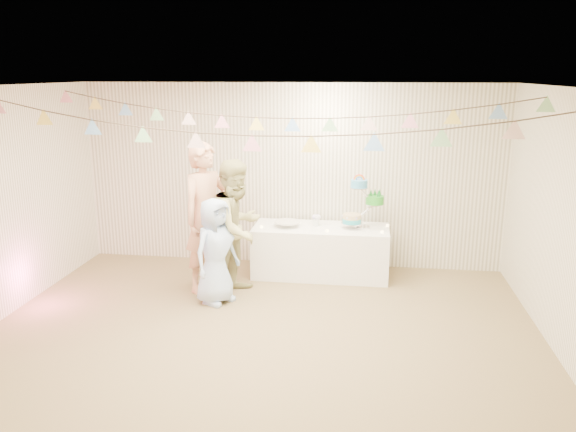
# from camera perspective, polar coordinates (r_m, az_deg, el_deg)

# --- Properties ---
(floor) EXTENTS (6.00, 6.00, 0.00)m
(floor) POSITION_cam_1_polar(r_m,az_deg,el_deg) (6.08, -2.97, -12.40)
(floor) COLOR brown
(floor) RESTS_ON ground
(ceiling) EXTENTS (6.00, 6.00, 0.00)m
(ceiling) POSITION_cam_1_polar(r_m,az_deg,el_deg) (5.42, -3.33, 12.92)
(ceiling) COLOR white
(ceiling) RESTS_ON ground
(back_wall) EXTENTS (6.00, 6.00, 0.00)m
(back_wall) POSITION_cam_1_polar(r_m,az_deg,el_deg) (8.02, 0.24, 4.10)
(back_wall) COLOR white
(back_wall) RESTS_ON ground
(front_wall) EXTENTS (6.00, 6.00, 0.00)m
(front_wall) POSITION_cam_1_polar(r_m,az_deg,el_deg) (3.34, -11.43, -11.53)
(front_wall) COLOR white
(front_wall) RESTS_ON ground
(right_wall) EXTENTS (5.00, 5.00, 0.00)m
(right_wall) POSITION_cam_1_polar(r_m,az_deg,el_deg) (5.85, 27.11, -1.46)
(right_wall) COLOR white
(right_wall) RESTS_ON ground
(table) EXTENTS (1.84, 0.73, 0.69)m
(table) POSITION_cam_1_polar(r_m,az_deg,el_deg) (7.75, 3.34, -3.58)
(table) COLOR white
(table) RESTS_ON floor
(cake_stand) EXTENTS (0.61, 0.36, 0.68)m
(cake_stand) POSITION_cam_1_polar(r_m,az_deg,el_deg) (7.59, 7.59, 1.76)
(cake_stand) COLOR silver
(cake_stand) RESTS_ON table
(cake_bottom) EXTENTS (0.31, 0.31, 0.15)m
(cake_bottom) POSITION_cam_1_polar(r_m,az_deg,el_deg) (7.59, 6.40, -0.18)
(cake_bottom) COLOR #28ADBD
(cake_bottom) RESTS_ON cake_stand
(cake_middle) EXTENTS (0.27, 0.27, 0.22)m
(cake_middle) POSITION_cam_1_polar(r_m,az_deg,el_deg) (7.67, 8.95, 1.97)
(cake_middle) COLOR #249720
(cake_middle) RESTS_ON cake_stand
(cake_top_tier) EXTENTS (0.25, 0.25, 0.19)m
(cake_top_tier) POSITION_cam_1_polar(r_m,az_deg,el_deg) (7.50, 7.21, 3.85)
(cake_top_tier) COLOR #439ED4
(cake_top_tier) RESTS_ON cake_stand
(platter) EXTENTS (0.35, 0.35, 0.02)m
(platter) POSITION_cam_1_polar(r_m,az_deg,el_deg) (7.64, -0.09, -0.59)
(platter) COLOR white
(platter) RESTS_ON table
(posy) EXTENTS (0.14, 0.14, 0.16)m
(posy) POSITION_cam_1_polar(r_m,az_deg,el_deg) (7.67, 2.89, 0.01)
(posy) COLOR white
(posy) RESTS_ON table
(person_adult_a) EXTENTS (0.77, 0.84, 1.92)m
(person_adult_a) POSITION_cam_1_polar(r_m,az_deg,el_deg) (7.14, -8.25, -0.16)
(person_adult_a) COLOR tan
(person_adult_a) RESTS_ON floor
(person_adult_b) EXTENTS (0.94, 1.03, 1.72)m
(person_adult_b) POSITION_cam_1_polar(r_m,az_deg,el_deg) (7.00, -5.18, -1.21)
(person_adult_b) COLOR tan
(person_adult_b) RESTS_ON floor
(person_child) EXTENTS (0.68, 0.76, 1.30)m
(person_child) POSITION_cam_1_polar(r_m,az_deg,el_deg) (6.81, -7.36, -3.55)
(person_child) COLOR #B4D1FE
(person_child) RESTS_ON floor
(bunting_back) EXTENTS (5.60, 1.10, 0.40)m
(bunting_back) POSITION_cam_1_polar(r_m,az_deg,el_deg) (6.51, -1.41, 11.00)
(bunting_back) COLOR pink
(bunting_back) RESTS_ON ceiling
(bunting_front) EXTENTS (5.60, 0.90, 0.36)m
(bunting_front) POSITION_cam_1_polar(r_m,az_deg,el_deg) (5.24, -3.71, 9.79)
(bunting_front) COLOR #72A5E5
(bunting_front) RESTS_ON ceiling
(tealight_0) EXTENTS (0.04, 0.04, 0.03)m
(tealight_0) POSITION_cam_1_polar(r_m,az_deg,el_deg) (7.61, -2.73, -1.10)
(tealight_0) COLOR #FFD88C
(tealight_0) RESTS_ON table
(tealight_1) EXTENTS (0.04, 0.04, 0.03)m
(tealight_1) POSITION_cam_1_polar(r_m,az_deg,el_deg) (7.86, 0.93, -0.58)
(tealight_1) COLOR #FFD88C
(tealight_1) RESTS_ON table
(tealight_2) EXTENTS (0.04, 0.04, 0.03)m
(tealight_2) POSITION_cam_1_polar(r_m,az_deg,el_deg) (7.43, 4.01, -1.49)
(tealight_2) COLOR #FFD88C
(tealight_2) RESTS_ON table
(tealight_3) EXTENTS (0.04, 0.04, 0.03)m
(tealight_3) POSITION_cam_1_polar(r_m,az_deg,el_deg) (7.85, 6.05, -0.68)
(tealight_3) COLOR #FFD88C
(tealight_3) RESTS_ON table
(tealight_4) EXTENTS (0.04, 0.04, 0.03)m
(tealight_4) POSITION_cam_1_polar(r_m,az_deg,el_deg) (7.46, 9.55, -1.60)
(tealight_4) COLOR #FFD88C
(tealight_4) RESTS_ON table
(tealight_5) EXTENTS (0.04, 0.04, 0.03)m
(tealight_5) POSITION_cam_1_polar(r_m,az_deg,el_deg) (7.78, 10.08, -0.95)
(tealight_5) COLOR #FFD88C
(tealight_5) RESTS_ON table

